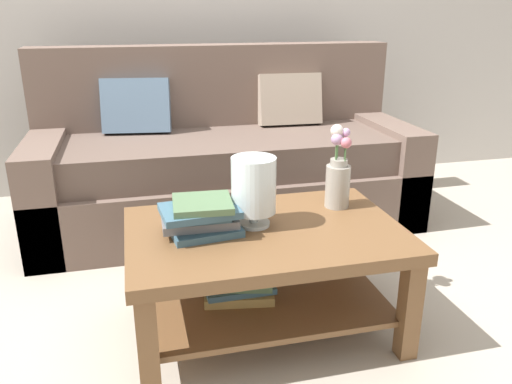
# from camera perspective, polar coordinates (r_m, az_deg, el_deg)

# --- Properties ---
(ground_plane) EXTENTS (10.00, 10.00, 0.00)m
(ground_plane) POSITION_cam_1_polar(r_m,az_deg,el_deg) (2.57, -1.49, -9.97)
(ground_plane) COLOR #ADA393
(couch) EXTENTS (2.26, 0.90, 1.06)m
(couch) POSITION_cam_1_polar(r_m,az_deg,el_deg) (3.19, -3.45, 3.18)
(couch) COLOR brown
(couch) RESTS_ON ground
(coffee_table) EXTENTS (1.08, 0.72, 0.46)m
(coffee_table) POSITION_cam_1_polar(r_m,az_deg,el_deg) (2.08, 0.74, -7.40)
(coffee_table) COLOR brown
(coffee_table) RESTS_ON ground
(book_stack_main) EXTENTS (0.31, 0.23, 0.14)m
(book_stack_main) POSITION_cam_1_polar(r_m,az_deg,el_deg) (1.97, -6.06, -2.71)
(book_stack_main) COLOR #3D6075
(book_stack_main) RESTS_ON coffee_table
(glass_hurricane_vase) EXTENTS (0.18, 0.18, 0.28)m
(glass_hurricane_vase) POSITION_cam_1_polar(r_m,az_deg,el_deg) (2.00, -0.25, 0.57)
(glass_hurricane_vase) COLOR silver
(glass_hurricane_vase) RESTS_ON coffee_table
(flower_pitcher) EXTENTS (0.11, 0.11, 0.36)m
(flower_pitcher) POSITION_cam_1_polar(r_m,az_deg,el_deg) (2.22, 9.11, 2.02)
(flower_pitcher) COLOR #9E998E
(flower_pitcher) RESTS_ON coffee_table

